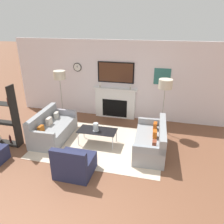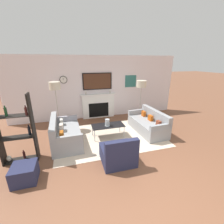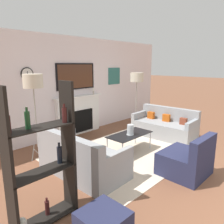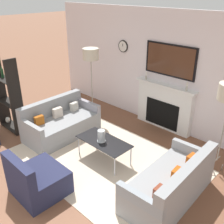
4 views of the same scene
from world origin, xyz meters
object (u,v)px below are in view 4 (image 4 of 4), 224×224
(armchair, at_px, (37,180))
(hurricane_candle, at_px, (101,136))
(coffee_table, at_px, (104,142))
(couch_right, at_px, (171,184))
(floor_lamp_left, at_px, (91,55))
(couch_left, at_px, (61,124))
(shelf_unit, at_px, (8,97))

(armchair, bearing_deg, hurricane_candle, 86.83)
(coffee_table, bearing_deg, couch_right, -0.25)
(couch_right, height_order, coffee_table, couch_right)
(armchair, relative_size, hurricane_candle, 3.52)
(couch_right, distance_m, hurricane_candle, 1.57)
(armchair, relative_size, coffee_table, 0.76)
(hurricane_candle, relative_size, floor_lamp_left, 0.13)
(armchair, xyz_separation_m, hurricane_candle, (0.08, 1.37, 0.27))
(couch_left, distance_m, armchair, 1.91)
(couch_right, relative_size, shelf_unit, 0.96)
(floor_lamp_left, bearing_deg, couch_right, -20.41)
(hurricane_candle, relative_size, shelf_unit, 0.13)
(couch_left, relative_size, coffee_table, 1.55)
(floor_lamp_left, bearing_deg, coffee_table, -35.64)
(hurricane_candle, xyz_separation_m, shelf_unit, (-2.46, -0.60, 0.29))
(couch_right, height_order, armchair, couch_right)
(couch_left, bearing_deg, shelf_unit, -150.13)
(armchair, bearing_deg, couch_left, 132.75)
(armchair, height_order, floor_lamp_left, floor_lamp_left)
(shelf_unit, bearing_deg, coffee_table, 14.37)
(couch_left, height_order, shelf_unit, shelf_unit)
(hurricane_candle, bearing_deg, armchair, -93.17)
(couch_right, bearing_deg, hurricane_candle, -178.88)
(coffee_table, height_order, shelf_unit, shelf_unit)
(coffee_table, xyz_separation_m, shelf_unit, (-2.49, -0.64, 0.42))
(armchair, distance_m, hurricane_candle, 1.40)
(coffee_table, bearing_deg, armchair, -94.27)
(couch_right, height_order, floor_lamp_left, floor_lamp_left)
(couch_right, relative_size, coffee_table, 1.57)
(coffee_table, xyz_separation_m, hurricane_candle, (-0.03, -0.04, 0.13))
(armchair, xyz_separation_m, shelf_unit, (-2.39, 0.77, 0.56))
(couch_left, height_order, floor_lamp_left, floor_lamp_left)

